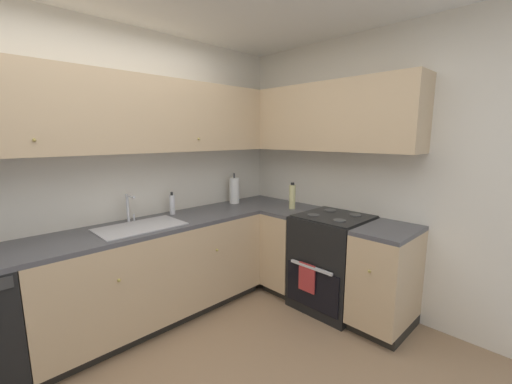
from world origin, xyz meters
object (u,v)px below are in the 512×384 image
(oven_range, at_px, (332,261))
(soap_bottle, at_px, (172,204))
(oil_bottle, at_px, (292,196))
(paper_towel_roll, at_px, (234,190))

(oven_range, relative_size, soap_bottle, 4.80)
(oil_bottle, bearing_deg, oven_range, -87.85)
(soap_bottle, height_order, oil_bottle, oil_bottle)
(oven_range, height_order, paper_towel_roll, paper_towel_roll)
(oven_range, distance_m, oil_bottle, 0.75)
(oven_range, distance_m, soap_bottle, 1.63)
(oven_range, bearing_deg, paper_towel_roll, 103.12)
(oven_range, height_order, soap_bottle, soap_bottle)
(soap_bottle, xyz_separation_m, oil_bottle, (1.01, -0.65, 0.03))
(soap_bottle, relative_size, oil_bottle, 0.79)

